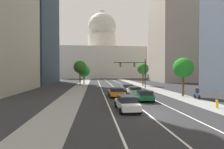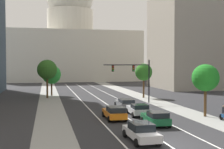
{
  "view_description": "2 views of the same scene",
  "coord_description": "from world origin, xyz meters",
  "px_view_note": "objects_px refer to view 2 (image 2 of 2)",
  "views": [
    {
      "loc": [
        -4.95,
        -16.49,
        3.97
      ],
      "look_at": [
        -0.23,
        29.98,
        3.07
      ],
      "focal_mm": 28.54,
      "sensor_mm": 36.0,
      "label": 1
    },
    {
      "loc": [
        -8.97,
        -21.69,
        6.15
      ],
      "look_at": [
        0.98,
        23.99,
        4.46
      ],
      "focal_mm": 48.72,
      "sensor_mm": 36.0,
      "label": 2
    }
  ],
  "objects_px": {
    "car_orange": "(115,113)",
    "traffic_signal_mast": "(135,73)",
    "car_gray": "(125,103)",
    "street_tree_near_right": "(205,78)",
    "street_tree_mid_left": "(52,75)",
    "car_silver": "(138,109)",
    "street_tree_far_right": "(144,72)",
    "cyclist": "(224,113)",
    "car_green": "(156,118)",
    "street_tree_near_left": "(47,70)",
    "car_white": "(141,132)",
    "capitol_building": "(70,44)"
  },
  "relations": [
    {
      "from": "capitol_building",
      "to": "cyclist",
      "type": "distance_m",
      "value": 86.69
    },
    {
      "from": "traffic_signal_mast",
      "to": "street_tree_mid_left",
      "type": "bearing_deg",
      "value": 132.17
    },
    {
      "from": "car_white",
      "to": "street_tree_near_left",
      "type": "relative_size",
      "value": 0.68
    },
    {
      "from": "car_orange",
      "to": "street_tree_mid_left",
      "type": "relative_size",
      "value": 0.8
    },
    {
      "from": "car_silver",
      "to": "street_tree_far_right",
      "type": "relative_size",
      "value": 0.7
    },
    {
      "from": "capitol_building",
      "to": "traffic_signal_mast",
      "type": "height_order",
      "value": "capitol_building"
    },
    {
      "from": "car_gray",
      "to": "car_silver",
      "type": "xyz_separation_m",
      "value": [
        -0.0,
        -6.18,
        0.01
      ]
    },
    {
      "from": "car_green",
      "to": "traffic_signal_mast",
      "type": "bearing_deg",
      "value": -8.35
    },
    {
      "from": "car_green",
      "to": "cyclist",
      "type": "bearing_deg",
      "value": -83.82
    },
    {
      "from": "car_white",
      "to": "car_silver",
      "type": "height_order",
      "value": "car_white"
    },
    {
      "from": "car_gray",
      "to": "street_tree_mid_left",
      "type": "height_order",
      "value": "street_tree_mid_left"
    },
    {
      "from": "capitol_building",
      "to": "street_tree_mid_left",
      "type": "bearing_deg",
      "value": -98.21
    },
    {
      "from": "car_gray",
      "to": "street_tree_near_right",
      "type": "bearing_deg",
      "value": -136.84
    },
    {
      "from": "car_orange",
      "to": "car_white",
      "type": "xyz_separation_m",
      "value": [
        -0.0,
        -9.53,
        -0.02
      ]
    },
    {
      "from": "street_tree_mid_left",
      "to": "car_silver",
      "type": "bearing_deg",
      "value": -69.06
    },
    {
      "from": "street_tree_near_left",
      "to": "car_white",
      "type": "bearing_deg",
      "value": -77.46
    },
    {
      "from": "car_gray",
      "to": "car_green",
      "type": "relative_size",
      "value": 1.16
    },
    {
      "from": "car_gray",
      "to": "cyclist",
      "type": "relative_size",
      "value": 2.86
    },
    {
      "from": "car_white",
      "to": "car_green",
      "type": "relative_size",
      "value": 1.1
    },
    {
      "from": "car_orange",
      "to": "traffic_signal_mast",
      "type": "relative_size",
      "value": 0.64
    },
    {
      "from": "car_gray",
      "to": "car_white",
      "type": "relative_size",
      "value": 1.06
    },
    {
      "from": "cyclist",
      "to": "street_tree_near_right",
      "type": "relative_size",
      "value": 0.28
    },
    {
      "from": "traffic_signal_mast",
      "to": "street_tree_near_left",
      "type": "distance_m",
      "value": 16.39
    },
    {
      "from": "car_orange",
      "to": "car_white",
      "type": "height_order",
      "value": "car_orange"
    },
    {
      "from": "traffic_signal_mast",
      "to": "car_gray",
      "type": "bearing_deg",
      "value": -120.61
    },
    {
      "from": "traffic_signal_mast",
      "to": "street_tree_near_right",
      "type": "height_order",
      "value": "traffic_signal_mast"
    },
    {
      "from": "street_tree_near_left",
      "to": "street_tree_near_right",
      "type": "bearing_deg",
      "value": -52.01
    },
    {
      "from": "capitol_building",
      "to": "street_tree_mid_left",
      "type": "height_order",
      "value": "capitol_building"
    },
    {
      "from": "car_gray",
      "to": "street_tree_near_right",
      "type": "xyz_separation_m",
      "value": [
        7.44,
        -8.37,
        3.75
      ]
    },
    {
      "from": "traffic_signal_mast",
      "to": "street_tree_near_left",
      "type": "relative_size",
      "value": 1.08
    },
    {
      "from": "street_tree_mid_left",
      "to": "capitol_building",
      "type": "bearing_deg",
      "value": 81.79
    },
    {
      "from": "cyclist",
      "to": "car_gray",
      "type": "bearing_deg",
      "value": 35.93
    },
    {
      "from": "capitol_building",
      "to": "car_orange",
      "type": "relative_size",
      "value": 10.16
    },
    {
      "from": "cyclist",
      "to": "street_tree_mid_left",
      "type": "height_order",
      "value": "street_tree_mid_left"
    },
    {
      "from": "car_white",
      "to": "cyclist",
      "type": "bearing_deg",
      "value": -62.95
    },
    {
      "from": "street_tree_near_left",
      "to": "street_tree_mid_left",
      "type": "height_order",
      "value": "street_tree_near_left"
    },
    {
      "from": "street_tree_near_right",
      "to": "car_orange",
      "type": "bearing_deg",
      "value": 178.12
    },
    {
      "from": "car_white",
      "to": "cyclist",
      "type": "height_order",
      "value": "cyclist"
    },
    {
      "from": "car_orange",
      "to": "car_silver",
      "type": "distance_m",
      "value": 3.76
    },
    {
      "from": "car_orange",
      "to": "cyclist",
      "type": "distance_m",
      "value": 11.72
    },
    {
      "from": "car_orange",
      "to": "street_tree_near_left",
      "type": "height_order",
      "value": "street_tree_near_left"
    },
    {
      "from": "car_white",
      "to": "street_tree_far_right",
      "type": "relative_size",
      "value": 0.76
    },
    {
      "from": "cyclist",
      "to": "traffic_signal_mast",
      "type": "bearing_deg",
      "value": 18.0
    },
    {
      "from": "street_tree_near_right",
      "to": "street_tree_mid_left",
      "type": "distance_m",
      "value": 32.08
    },
    {
      "from": "traffic_signal_mast",
      "to": "street_tree_mid_left",
      "type": "height_order",
      "value": "traffic_signal_mast"
    },
    {
      "from": "car_orange",
      "to": "street_tree_near_right",
      "type": "xyz_separation_m",
      "value": [
        10.72,
        -0.35,
        3.7
      ]
    },
    {
      "from": "traffic_signal_mast",
      "to": "street_tree_mid_left",
      "type": "relative_size",
      "value": 1.26
    },
    {
      "from": "traffic_signal_mast",
      "to": "car_white",
      "type": "bearing_deg",
      "value": -105.46
    },
    {
      "from": "car_green",
      "to": "street_tree_near_left",
      "type": "xyz_separation_m",
      "value": [
        -10.41,
        26.56,
        4.3
      ]
    },
    {
      "from": "street_tree_mid_left",
      "to": "car_green",
      "type": "bearing_deg",
      "value": -72.79
    }
  ]
}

